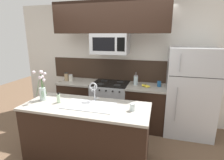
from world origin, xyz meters
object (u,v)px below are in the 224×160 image
Objects in this scene: banana_bunch at (146,86)px; spare_glass at (132,107)px; dish_soap_bottle at (59,98)px; storage_jar_tall at (66,77)px; french_press at (136,80)px; sink_faucet at (94,89)px; refrigerator at (190,92)px; storage_jar_medium at (71,78)px; flower_vase at (42,90)px; coffee_tin at (159,84)px; microwave at (110,44)px; stove_range at (110,103)px.

spare_glass is (-0.09, -1.19, 0.03)m from banana_bunch.
storage_jar_tall is at bearing 114.52° from dish_soap_bottle.
sink_faucet is (-0.51, -1.11, 0.10)m from french_press.
storage_jar_medium is (-2.52, -0.04, 0.13)m from refrigerator.
storage_jar_medium is 1.21m from flower_vase.
microwave is at bearing -175.97° from coffee_tin.
banana_bunch is at bearing -1.24° from storage_jar_medium.
coffee_tin is (1.94, 0.07, -0.02)m from storage_jar_medium.
french_press is at bearing 6.43° from stove_range.
spare_glass is (0.67, -1.23, -0.79)m from microwave.
banana_bunch is at bearing -28.60° from french_press.
refrigerator is (1.59, 0.02, 0.39)m from stove_range.
storage_jar_tall is (-1.03, -0.00, -0.75)m from microwave.
french_press is at bearing 151.40° from banana_bunch.
dish_soap_bottle is at bearing -127.27° from french_press.
french_press is 1.83m from flower_vase.
spare_glass is 0.21× the size of flower_vase.
french_press reaches higher than dish_soap_bottle.
flower_vase is (-0.80, -0.17, -0.03)m from sink_faucet.
refrigerator reaches higher than storage_jar_medium.
stove_range is 1.88× the size of flower_vase.
spare_glass is (-0.34, -1.30, -0.00)m from coffee_tin.
coffee_tin is (2.04, 0.07, -0.04)m from storage_jar_tall.
sink_faucet is at bearing -126.26° from banana_bunch.
sink_faucet is at bearing -145.60° from refrigerator.
banana_bunch is 1.19m from spare_glass.
storage_jar_medium is at bearing 178.76° from banana_bunch.
spare_glass is 1.45m from flower_vase.
sink_faucet reaches higher than storage_jar_tall.
microwave reaches higher than banana_bunch.
banana_bunch is 1.83× the size of spare_glass.
microwave is 7.15× the size of spare_glass.
microwave is 2.79× the size of french_press.
storage_jar_medium is 1.35× the size of coffee_tin.
sink_faucet reaches higher than banana_bunch.
microwave reaches higher than dish_soap_bottle.
stove_range is 1.23m from sink_faucet.
sink_faucet reaches higher than storage_jar_medium.
dish_soap_bottle is at bearing -138.50° from coffee_tin.
storage_jar_medium is at bearing 132.96° from sink_faucet.
spare_glass is at bearing -17.38° from sink_faucet.
microwave is 1.11m from banana_bunch.
dish_soap_bottle is 1.58× the size of spare_glass.
storage_jar_tall is 2.04m from coffee_tin.
coffee_tin is at bearing -1.20° from french_press.
sink_faucet is at bearing -47.04° from storage_jar_medium.
spare_glass is at bearing -94.14° from banana_bunch.
sink_faucet reaches higher than spare_glass.
flower_vase is (-1.78, -1.27, 0.11)m from coffee_tin.
refrigerator is at bearing 31.83° from dish_soap_bottle.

